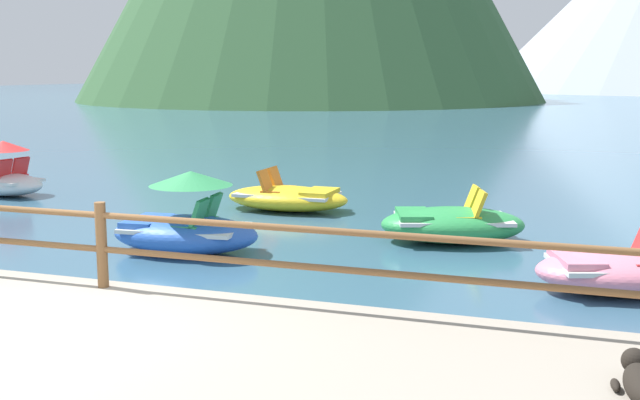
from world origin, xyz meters
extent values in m
plane|color=#38607A|center=(0.00, 40.00, 0.00)|extent=(200.00, 200.00, 0.00)
cylinder|color=brown|center=(0.00, 1.55, 0.88)|extent=(0.12, 0.12, 0.95)
cylinder|color=brown|center=(0.00, 1.55, 1.21)|extent=(23.80, 0.07, 0.07)
cylinder|color=brown|center=(0.00, 1.55, 0.83)|extent=(23.80, 0.07, 0.07)
sphere|color=black|center=(5.39, 0.62, 0.56)|extent=(0.20, 0.20, 0.20)
ellipsoid|color=black|center=(5.38, 0.72, 0.54)|extent=(0.09, 0.13, 0.08)
ellipsoid|color=black|center=(5.25, 0.38, 0.44)|extent=(0.09, 0.21, 0.07)
ellipsoid|color=yellow|center=(-0.58, 8.70, 0.24)|extent=(2.52, 1.33, 0.49)
cube|color=silver|center=(-0.58, 8.70, 0.33)|extent=(1.97, 1.09, 0.06)
cube|color=orange|center=(-0.77, 8.44, 0.40)|extent=(0.41, 0.41, 0.08)
cube|color=orange|center=(-0.95, 8.44, 0.62)|extent=(0.21, 0.40, 0.43)
cube|color=orange|center=(-0.77, 8.96, 0.40)|extent=(0.41, 0.41, 0.08)
cube|color=orange|center=(-0.95, 8.96, 0.62)|extent=(0.21, 0.40, 0.43)
cube|color=yellow|center=(0.11, 8.69, 0.39)|extent=(0.56, 0.92, 0.12)
ellipsoid|color=blue|center=(-0.77, 4.82, 0.28)|extent=(2.41, 1.51, 0.57)
cube|color=silver|center=(-0.77, 4.82, 0.38)|extent=(1.88, 1.23, 0.06)
cube|color=#339956|center=(-0.61, 5.10, 0.45)|extent=(0.43, 0.43, 0.08)
cube|color=#339956|center=(-0.43, 5.12, 0.67)|extent=(0.24, 0.41, 0.43)
cube|color=#339956|center=(-0.57, 4.57, 0.45)|extent=(0.43, 0.43, 0.08)
cube|color=#339956|center=(-0.39, 4.58, 0.67)|extent=(0.24, 0.41, 0.43)
cube|color=blue|center=(-1.40, 4.77, 0.44)|extent=(0.58, 0.97, 0.12)
cone|color=#339956|center=(-0.65, 4.83, 1.15)|extent=(1.36, 1.36, 0.22)
ellipsoid|color=green|center=(3.01, 6.86, 0.28)|extent=(2.65, 2.05, 0.57)
cube|color=silver|center=(3.01, 6.86, 0.38)|extent=(2.08, 1.65, 0.06)
cube|color=yellow|center=(3.09, 7.18, 0.45)|extent=(0.51, 0.51, 0.08)
cube|color=yellow|center=(3.26, 7.24, 0.67)|extent=(0.32, 0.45, 0.43)
cube|color=yellow|center=(3.26, 6.66, 0.45)|extent=(0.51, 0.51, 0.08)
cube|color=yellow|center=(3.43, 6.72, 0.67)|extent=(0.32, 0.45, 0.43)
cube|color=green|center=(2.40, 6.66, 0.44)|extent=(0.79, 1.08, 0.12)
ellipsoid|color=white|center=(-7.33, 8.44, 0.26)|extent=(2.36, 1.50, 0.52)
cube|color=silver|center=(-7.33, 8.44, 0.35)|extent=(1.85, 1.21, 0.06)
cube|color=red|center=(-7.13, 8.64, 0.42)|extent=(0.46, 0.46, 0.08)
cube|color=red|center=(-6.95, 8.61, 0.64)|extent=(0.27, 0.43, 0.43)
cube|color=red|center=(-7.03, 8.15, 0.64)|extent=(0.27, 0.43, 0.43)
cone|color=red|center=(-7.22, 8.42, 1.12)|extent=(1.27, 1.27, 0.22)
ellipsoid|color=pink|center=(5.52, 4.65, 0.26)|extent=(2.52, 1.94, 0.52)
cube|color=silver|center=(5.52, 4.65, 0.35)|extent=(1.98, 1.56, 0.06)
cube|color=red|center=(5.59, 4.95, 0.42)|extent=(0.51, 0.51, 0.08)
cube|color=pink|center=(4.94, 4.45, 0.41)|extent=(0.75, 1.02, 0.12)
camera|label=1|loc=(4.91, -5.49, 2.76)|focal=43.33mm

